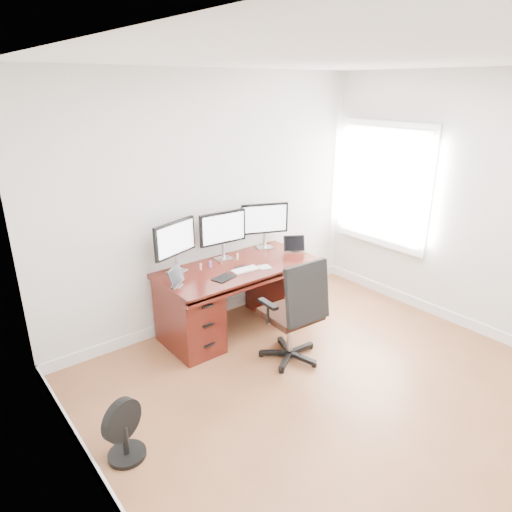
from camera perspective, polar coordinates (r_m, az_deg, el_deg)
ground at (r=4.08m, az=14.01°, el=-18.64°), size 4.50×4.50×0.00m
back_wall at (r=4.97m, az=-5.43°, el=6.71°), size 4.00×0.10×2.70m
right_wall at (r=5.14m, az=28.30°, el=4.82°), size 0.10×4.50×2.70m
desk at (r=4.97m, az=-2.39°, el=-4.87°), size 1.70×0.80×0.75m
office_chair at (r=4.44m, az=4.73°, el=-8.97°), size 0.62×0.60×1.06m
floor_fan at (r=3.60m, az=-16.15°, el=-20.27°), size 0.32×0.28×0.47m
monitor_left at (r=4.61m, az=-10.09°, el=1.94°), size 0.53×0.20×0.53m
monitor_center at (r=4.90m, az=-4.15°, el=3.32°), size 0.55×0.15×0.53m
monitor_right at (r=5.23m, az=1.08°, el=4.51°), size 0.52×0.25×0.53m
tablet_left at (r=4.36m, az=-9.90°, el=-2.70°), size 0.23×0.19×0.19m
tablet_right at (r=5.20m, az=4.85°, el=1.42°), size 0.24×0.19×0.19m
keyboard at (r=4.69m, az=-1.36°, el=-1.72°), size 0.29×0.14×0.01m
trackpad at (r=4.75m, az=1.08°, el=-1.41°), size 0.15×0.15×0.01m
drawing_tablet at (r=4.51m, az=-4.04°, el=-2.74°), size 0.26×0.20×0.01m
phone at (r=4.75m, az=-1.80°, el=-1.42°), size 0.15×0.11×0.01m
figurine_pink at (r=4.72m, az=-6.93°, el=-1.28°), size 0.03×0.03×0.07m
figurine_purple at (r=4.77m, az=-5.72°, el=-0.95°), size 0.03×0.03×0.07m
figurine_brown at (r=4.84m, az=-4.35°, el=-0.58°), size 0.03×0.03×0.07m
figurine_yellow at (r=4.96m, az=-2.33°, el=-0.03°), size 0.03×0.03×0.07m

